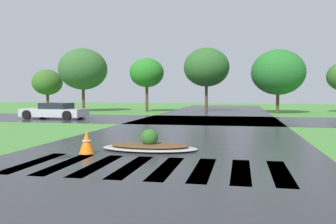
% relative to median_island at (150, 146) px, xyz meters
% --- Properties ---
extents(asphalt_roadway, '(9.47, 80.00, 0.01)m').
position_rel_median_island_xyz_m(asphalt_roadway, '(0.67, 1.58, -0.14)').
color(asphalt_roadway, '#2B2B30').
rests_on(asphalt_roadway, ground).
extents(asphalt_cross_road, '(90.00, 8.52, 0.01)m').
position_rel_median_island_xyz_m(asphalt_cross_road, '(0.67, 13.27, -0.14)').
color(asphalt_cross_road, '#2B2B30').
rests_on(asphalt_cross_road, ground).
extents(crosswalk_stripes, '(6.75, 2.92, 0.01)m').
position_rel_median_island_xyz_m(crosswalk_stripes, '(0.67, -2.72, -0.14)').
color(crosswalk_stripes, white).
rests_on(crosswalk_stripes, ground).
extents(median_island, '(3.15, 1.65, 0.68)m').
position_rel_median_island_xyz_m(median_island, '(0.00, 0.00, 0.00)').
color(median_island, '#9E9B93').
rests_on(median_island, ground).
extents(car_silver_hatch, '(4.65, 2.29, 1.14)m').
position_rel_median_island_xyz_m(car_silver_hatch, '(-10.03, 12.25, 0.40)').
color(car_silver_hatch, '#B7B7BF').
rests_on(car_silver_hatch, ground).
extents(traffic_cone, '(0.46, 0.46, 0.72)m').
position_rel_median_island_xyz_m(traffic_cone, '(-1.69, -1.11, 0.22)').
color(traffic_cone, orange).
rests_on(traffic_cone, ground).
extents(background_treeline, '(32.68, 6.43, 6.17)m').
position_rel_median_island_xyz_m(background_treeline, '(-2.74, 23.07, 3.71)').
color(background_treeline, '#4C3823').
rests_on(background_treeline, ground).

